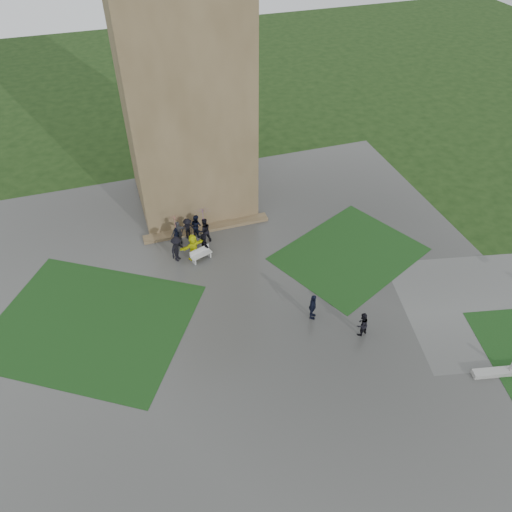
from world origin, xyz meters
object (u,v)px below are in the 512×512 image
object	(u,v)px
bench	(201,254)
pedestrian_near	(362,324)
pedestrian_mid	(313,307)
tower	(182,83)

from	to	relation	value
bench	pedestrian_near	size ratio (longest dim) A/B	0.98
bench	pedestrian_near	distance (m)	11.51
bench	pedestrian_mid	distance (m)	8.63
bench	pedestrian_near	bearing A→B (deg)	-71.54
pedestrian_mid	pedestrian_near	world-z (taller)	pedestrian_mid
bench	pedestrian_mid	size ratio (longest dim) A/B	0.88
tower	pedestrian_near	xyz separation A→B (m)	(6.01, -16.47, -8.19)
pedestrian_mid	pedestrian_near	size ratio (longest dim) A/B	1.10
bench	pedestrian_mid	world-z (taller)	pedestrian_mid
tower	pedestrian_mid	size ratio (longest dim) A/B	10.27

